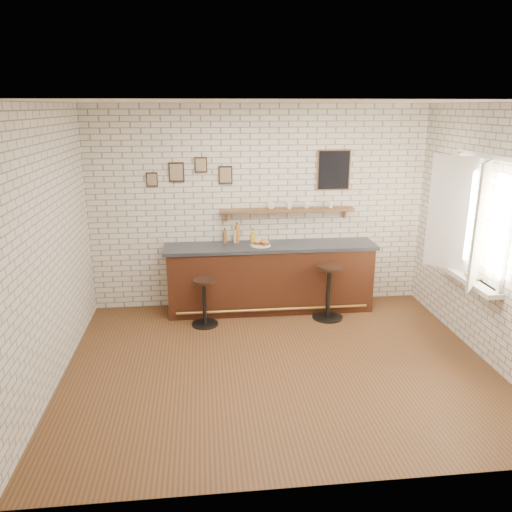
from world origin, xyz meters
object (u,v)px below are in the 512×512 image
object	(u,v)px
bar_counter	(270,277)
bitters_bottle_white	(236,236)
shelf_cup_d	(330,205)
shelf_cup_c	(307,205)
bitters_bottle_brown	(225,237)
shelf_cup_a	(271,206)
ciabatta_sandwich	(262,243)
condiment_bottle_yellow	(253,236)
shelf_cup_b	(289,205)
sandwich_plate	(261,246)
book_lower	(468,277)
bitters_bottle_amber	(237,235)
book_upper	(469,276)
bar_stool_right	(329,290)
bar_stool_left	(204,301)

from	to	relation	value
bar_counter	bitters_bottle_white	world-z (taller)	bitters_bottle_white
bar_counter	shelf_cup_d	size ratio (longest dim) A/B	31.64
shelf_cup_c	bitters_bottle_brown	bearing A→B (deg)	99.85
bitters_bottle_brown	shelf_cup_a	xyz separation A→B (m)	(0.69, 0.02, 0.45)
ciabatta_sandwich	shelf_cup_d	bearing A→B (deg)	13.13
condiment_bottle_yellow	shelf_cup_b	xyz separation A→B (m)	(0.55, 0.02, 0.45)
sandwich_plate	bitters_bottle_white	bearing A→B (deg)	147.02
ciabatta_sandwich	book_lower	world-z (taller)	ciabatta_sandwich
sandwich_plate	book_lower	distance (m)	2.80
condiment_bottle_yellow	sandwich_plate	bearing A→B (deg)	-67.40
sandwich_plate	ciabatta_sandwich	distance (m)	0.05
bitters_bottle_amber	shelf_cup_c	size ratio (longest dim) A/B	2.50
bar_counter	book_upper	xyz separation A→B (m)	(2.25, -1.50, 0.45)
condiment_bottle_yellow	bitters_bottle_white	bearing A→B (deg)	180.00
bar_stool_right	shelf_cup_d	world-z (taller)	shelf_cup_d
bitters_bottle_brown	bitters_bottle_amber	world-z (taller)	bitters_bottle_amber
shelf_cup_d	sandwich_plate	bearing A→B (deg)	172.25
bar_stool_left	book_lower	distance (m)	3.45
condiment_bottle_yellow	bar_stool_right	world-z (taller)	condiment_bottle_yellow
bitters_bottle_brown	book_upper	xyz separation A→B (m)	(2.91, -1.68, -0.14)
bitters_bottle_amber	book_upper	xyz separation A→B (m)	(2.73, -1.68, -0.18)
ciabatta_sandwich	bitters_bottle_amber	xyz separation A→B (m)	(-0.34, 0.23, 0.07)
shelf_cup_b	shelf_cup_c	world-z (taller)	shelf_cup_b
bitters_bottle_brown	bitters_bottle_white	size ratio (longest dim) A/B	0.89
condiment_bottle_yellow	shelf_cup_b	size ratio (longest dim) A/B	1.92
ciabatta_sandwich	bar_stool_left	distance (m)	1.18
shelf_cup_a	ciabatta_sandwich	bearing A→B (deg)	-122.60
bar_counter	bar_stool_right	xyz separation A→B (m)	(0.79, -0.42, -0.08)
shelf_cup_a	shelf_cup_b	size ratio (longest dim) A/B	1.17
shelf_cup_b	bar_stool_left	bearing A→B (deg)	151.73
shelf_cup_a	book_upper	world-z (taller)	shelf_cup_a
bar_counter	ciabatta_sandwich	distance (m)	0.57
ciabatta_sandwich	bitters_bottle_brown	xyz separation A→B (m)	(-0.52, 0.23, 0.04)
sandwich_plate	shelf_cup_c	bearing A→B (deg)	19.16
shelf_cup_d	book_lower	world-z (taller)	shelf_cup_d
bitters_bottle_brown	bar_stool_right	xyz separation A→B (m)	(1.45, -0.60, -0.67)
sandwich_plate	bar_stool_right	size ratio (longest dim) A/B	0.35
bitters_bottle_brown	bar_stool_right	bearing A→B (deg)	-22.65
book_upper	sandwich_plate	bearing A→B (deg)	146.02
bitters_bottle_brown	bitters_bottle_amber	xyz separation A→B (m)	(0.18, 0.00, 0.03)
bar_stool_left	book_upper	world-z (taller)	book_upper
shelf_cup_a	shelf_cup_c	xyz separation A→B (m)	(0.53, 0.00, -0.00)
bitters_bottle_brown	bitters_bottle_white	bearing A→B (deg)	-0.00
bitters_bottle_brown	shelf_cup_c	distance (m)	1.30
bitters_bottle_brown	shelf_cup_c	size ratio (longest dim) A/B	1.83
bitters_bottle_amber	book_lower	distance (m)	3.21
sandwich_plate	book_upper	xyz separation A→B (m)	(2.40, -1.45, -0.06)
book_upper	book_lower	bearing A→B (deg)	87.16
bitters_bottle_white	shelf_cup_c	bearing A→B (deg)	1.17
bar_stool_left	book_lower	size ratio (longest dim) A/B	3.36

